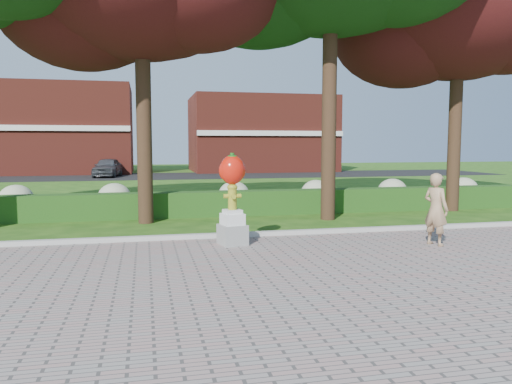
{
  "coord_description": "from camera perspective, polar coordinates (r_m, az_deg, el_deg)",
  "views": [
    {
      "loc": [
        -2.01,
        -8.95,
        2.32
      ],
      "look_at": [
        0.22,
        1.0,
        1.34
      ],
      "focal_mm": 35.0,
      "sensor_mm": 36.0,
      "label": 1
    }
  ],
  "objects": [
    {
      "name": "ground",
      "position": [
        9.46,
        0.04,
        -8.71
      ],
      "size": [
        100.0,
        100.0,
        0.0
      ],
      "primitive_type": "plane",
      "color": "#204812",
      "rests_on": "ground"
    },
    {
      "name": "walkway",
      "position": [
        5.81,
        9.14,
        -17.88
      ],
      "size": [
        40.0,
        14.0,
        0.04
      ],
      "primitive_type": "cube",
      "color": "gray",
      "rests_on": "ground"
    },
    {
      "name": "curb",
      "position": [
        12.32,
        -3.03,
        -5.02
      ],
      "size": [
        40.0,
        0.18,
        0.15
      ],
      "primitive_type": "cube",
      "color": "#ADADA5",
      "rests_on": "ground"
    },
    {
      "name": "lawn_hedge",
      "position": [
        16.19,
        -5.39,
        -1.35
      ],
      "size": [
        24.0,
        0.7,
        0.8
      ],
      "primitive_type": "cube",
      "color": "#184714",
      "rests_on": "ground"
    },
    {
      "name": "hydrangea_row",
      "position": [
        17.23,
        -3.93,
        -0.42
      ],
      "size": [
        20.1,
        1.1,
        0.99
      ],
      "color": "#B0BB8F",
      "rests_on": "ground"
    },
    {
      "name": "street",
      "position": [
        37.07,
        -9.48,
        1.83
      ],
      "size": [
        50.0,
        8.0,
        0.02
      ],
      "primitive_type": "cube",
      "color": "black",
      "rests_on": "ground"
    },
    {
      "name": "building_left",
      "position": [
        43.7,
        -23.3,
        6.58
      ],
      "size": [
        14.0,
        8.0,
        7.0
      ],
      "primitive_type": "cube",
      "color": "maroon",
      "rests_on": "ground"
    },
    {
      "name": "building_right",
      "position": [
        44.11,
        0.52,
        6.62
      ],
      "size": [
        12.0,
        8.0,
        6.4
      ],
      "primitive_type": "cube",
      "color": "maroon",
      "rests_on": "ground"
    },
    {
      "name": "tree_far_right",
      "position": [
        19.26,
        21.84,
        19.06
      ],
      "size": [
        7.88,
        6.72,
        10.21
      ],
      "color": "black",
      "rests_on": "ground"
    },
    {
      "name": "hydrant_sculpture",
      "position": [
        11.29,
        -2.72,
        -0.49
      ],
      "size": [
        0.68,
        0.68,
        2.08
      ],
      "rotation": [
        0.0,
        0.0,
        0.24
      ],
      "color": "gray",
      "rests_on": "walkway"
    },
    {
      "name": "woman",
      "position": [
        11.95,
        19.86,
        -1.86
      ],
      "size": [
        0.59,
        0.7,
        1.64
      ],
      "primitive_type": "imported",
      "rotation": [
        0.0,
        0.0,
        1.97
      ],
      "color": "tan",
      "rests_on": "walkway"
    },
    {
      "name": "parked_car",
      "position": [
        37.06,
        -16.6,
        2.74
      ],
      "size": [
        2.14,
        4.15,
        1.35
      ],
      "primitive_type": "imported",
      "rotation": [
        0.0,
        0.0,
        -0.14
      ],
      "color": "#414549",
      "rests_on": "street"
    }
  ]
}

